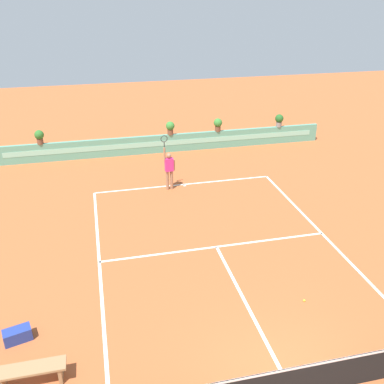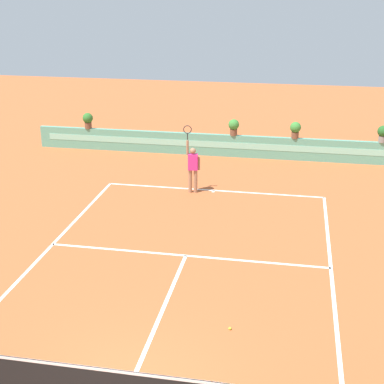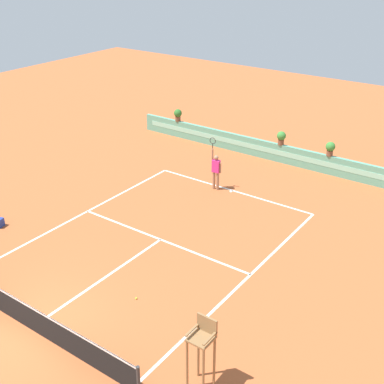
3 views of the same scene
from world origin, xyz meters
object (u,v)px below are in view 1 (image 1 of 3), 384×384
Objects in this scene: potted_plant_far_left at (39,136)px; potted_plant_centre at (170,127)px; bench_courtside at (31,372)px; potted_plant_right at (218,124)px; tennis_player at (169,168)px; potted_plant_far_right at (279,120)px; gear_bag at (17,335)px; tennis_ball_near_baseline at (304,300)px.

potted_plant_centre is (6.83, 0.00, 0.00)m from potted_plant_far_left.
potted_plant_right reaches higher than bench_courtside.
potted_plant_far_left is at bearing 180.00° from potted_plant_right.
potted_plant_centre is (0.96, 4.84, 0.36)m from tennis_player.
potted_plant_centre is 1.00× the size of potted_plant_right.
potted_plant_far_left is (-0.81, 14.66, 1.04)m from bench_courtside.
potted_plant_centre is 1.00× the size of potted_plant_far_right.
potted_plant_far_left reaches higher than gear_bag.
potted_plant_far_left is 1.00× the size of potted_plant_far_right.
gear_bag is 13.19m from potted_plant_far_left.
potted_plant_right is at bearing 84.83° from tennis_ball_near_baseline.
bench_courtside is 19.23m from potted_plant_far_right.
potted_plant_far_left is 1.00× the size of potted_plant_centre.
tennis_player is (5.57, 8.29, 0.87)m from gear_bag.
tennis_player is 6.08m from potted_plant_right.
potted_plant_far_right is at bearing 0.00° from potted_plant_centre.
tennis_ball_near_baseline is (8.02, -0.28, -0.15)m from gear_bag.
tennis_ball_near_baseline is at bearing -110.03° from potted_plant_far_right.
potted_plant_centre is 2.71m from potted_plant_right.
gear_bag is 8.03m from tennis_ball_near_baseline.
potted_plant_far_right is at bearing 33.39° from tennis_player.
gear_bag is (-0.51, 1.52, -0.20)m from bench_courtside.
potted_plant_centre is at bearing 96.35° from tennis_ball_near_baseline.
tennis_player is 3.57× the size of potted_plant_far_right.
bench_courtside is 2.21× the size of potted_plant_far_right.
bench_courtside is at bearing -170.62° from tennis_ball_near_baseline.
tennis_ball_near_baseline is at bearing -95.17° from potted_plant_right.
gear_bag is at bearing -88.67° from potted_plant_far_left.
tennis_ball_near_baseline is 0.09× the size of potted_plant_centre.
tennis_player is at bearing 105.97° from tennis_ball_near_baseline.
potted_plant_right is (2.71, 0.00, 0.00)m from potted_plant_centre.
potted_plant_centre is at bearing 63.56° from gear_bag.
potted_plant_far_right is at bearing 49.76° from bench_courtside.
gear_bag is 10.29× the size of tennis_ball_near_baseline.
tennis_ball_near_baseline is at bearing -83.65° from potted_plant_centre.
bench_courtside is 2.29× the size of gear_bag.
potted_plant_right is at bearing 52.84° from tennis_player.
potted_plant_far_left and potted_plant_far_right have the same top height.
tennis_player reaches higher than gear_bag.
tennis_ball_near_baseline is 0.09× the size of potted_plant_right.
tennis_player is 7.62m from potted_plant_far_left.
gear_bag is 10.02m from tennis_player.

